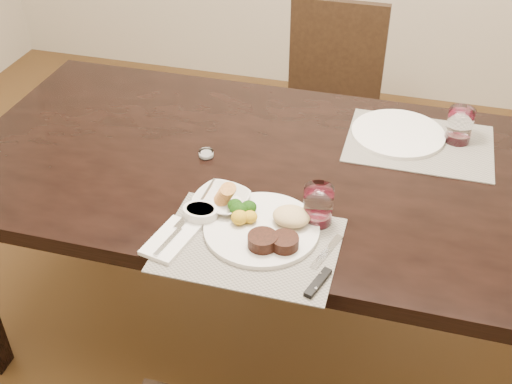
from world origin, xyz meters
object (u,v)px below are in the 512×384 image
(chair_far, at_px, (330,97))
(far_plate, at_px, (398,134))
(dinner_plate, at_px, (267,227))
(cracker_bowl, at_px, (222,200))
(wine_glass_near, at_px, (318,207))
(steak_knife, at_px, (320,275))

(chair_far, xyz_separation_m, far_plate, (0.33, -0.67, 0.26))
(dinner_plate, relative_size, cracker_bowl, 1.76)
(dinner_plate, xyz_separation_m, cracker_bowl, (-0.15, 0.08, 0.00))
(wine_glass_near, bearing_deg, chair_far, 97.66)
(chair_far, relative_size, cracker_bowl, 5.11)
(dinner_plate, bearing_deg, chair_far, 95.64)
(chair_far, relative_size, wine_glass_near, 8.21)
(steak_knife, bearing_deg, cracker_bowl, 164.99)
(dinner_plate, xyz_separation_m, wine_glass_near, (0.12, 0.08, 0.03))
(steak_knife, bearing_deg, far_plate, 97.99)
(far_plate, bearing_deg, dinner_plate, -116.14)
(chair_far, height_order, cracker_bowl, chair_far)
(chair_far, relative_size, dinner_plate, 2.91)
(dinner_plate, bearing_deg, wine_glass_near, 38.50)
(far_plate, bearing_deg, wine_glass_near, -108.46)
(dinner_plate, height_order, cracker_bowl, cracker_bowl)
(chair_far, distance_m, far_plate, 0.79)
(cracker_bowl, bearing_deg, steak_knife, -32.54)
(chair_far, bearing_deg, dinner_plate, -88.27)
(chair_far, distance_m, dinner_plate, 1.29)
(dinner_plate, distance_m, cracker_bowl, 0.17)
(dinner_plate, xyz_separation_m, far_plate, (0.29, 0.59, -0.01))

